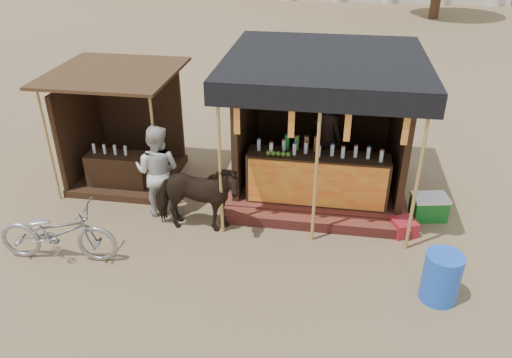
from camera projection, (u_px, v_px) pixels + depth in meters
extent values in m
plane|color=#846B4C|center=(239.00, 293.00, 7.55)|extent=(120.00, 120.00, 0.00)
cube|color=maroon|center=(318.00, 181.00, 10.39)|extent=(3.40, 2.80, 0.22)
cube|color=maroon|center=(313.00, 222.00, 9.05)|extent=(3.40, 0.35, 0.20)
cube|color=#362113|center=(317.00, 178.00, 9.28)|extent=(2.60, 0.55, 0.95)
cube|color=red|center=(316.00, 185.00, 9.04)|extent=(2.50, 0.02, 0.88)
cube|color=#362113|center=(324.00, 98.00, 10.81)|extent=(3.00, 0.12, 2.50)
cube|color=#362113|center=(246.00, 116.00, 9.94)|extent=(0.12, 2.50, 2.50)
cube|color=#362113|center=(401.00, 125.00, 9.52)|extent=(0.12, 2.50, 2.50)
cube|color=black|center=(326.00, 58.00, 8.94)|extent=(3.60, 3.60, 0.06)
cube|color=black|center=(321.00, 101.00, 7.49)|extent=(3.60, 0.06, 0.36)
cylinder|color=tan|center=(220.00, 163.00, 8.31)|extent=(0.06, 0.06, 2.75)
cylinder|color=tan|center=(316.00, 170.00, 8.09)|extent=(0.06, 0.06, 2.75)
cylinder|color=tan|center=(418.00, 178.00, 7.87)|extent=(0.06, 0.06, 2.75)
cube|color=red|center=(237.00, 118.00, 7.87)|extent=(0.10, 0.02, 0.55)
cube|color=red|center=(291.00, 121.00, 7.75)|extent=(0.10, 0.02, 0.55)
cube|color=red|center=(348.00, 125.00, 7.63)|extent=(0.10, 0.02, 0.55)
cube|color=red|center=(406.00, 128.00, 7.51)|extent=(0.10, 0.02, 0.55)
imported|color=black|center=(327.00, 137.00, 10.00)|extent=(0.73, 0.62, 1.69)
cube|color=#362113|center=(130.00, 175.00, 10.70)|extent=(2.00, 2.00, 0.15)
cube|color=#362113|center=(141.00, 116.00, 11.05)|extent=(1.90, 0.10, 2.10)
cube|color=#362113|center=(81.00, 130.00, 10.36)|extent=(0.10, 1.90, 2.10)
cube|color=#472D19|center=(113.00, 72.00, 9.51)|extent=(2.40, 2.40, 0.06)
cylinder|color=tan|center=(49.00, 145.00, 9.40)|extent=(0.05, 0.05, 2.35)
cylinder|color=tan|center=(156.00, 153.00, 9.11)|extent=(0.05, 0.05, 2.35)
cube|color=#362113|center=(119.00, 172.00, 10.11)|extent=(1.20, 0.50, 0.80)
imported|color=black|center=(196.00, 198.00, 8.69)|extent=(1.62, 0.79, 1.34)
imported|color=gray|center=(57.00, 232.00, 8.06)|extent=(2.00, 0.84, 1.02)
imported|color=beige|center=(158.00, 171.00, 9.11)|extent=(0.91, 0.73, 1.78)
cylinder|color=blue|center=(441.00, 277.00, 7.27)|extent=(0.69, 0.69, 0.79)
cube|color=maroon|center=(404.00, 227.00, 8.84)|extent=(0.52, 0.52, 0.28)
cube|color=#166720|center=(429.00, 208.00, 9.28)|extent=(0.69, 0.54, 0.40)
cube|color=white|center=(431.00, 198.00, 9.16)|extent=(0.72, 0.56, 0.06)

